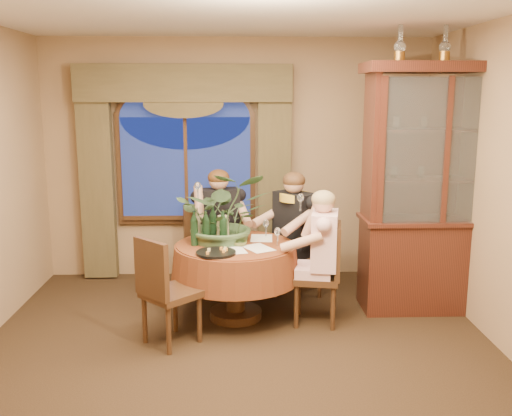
{
  "coord_description": "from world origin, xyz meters",
  "views": [
    {
      "loc": [
        -0.0,
        -4.22,
        2.17
      ],
      "look_at": [
        0.17,
        1.08,
        1.1
      ],
      "focal_mm": 40.0,
      "sensor_mm": 36.0,
      "label": 1
    }
  ],
  "objects_px": {
    "person_pink": "(324,258)",
    "centerpiece_plant": "(224,181)",
    "person_scarf": "(295,236)",
    "wine_bottle_2": "(197,224)",
    "dining_table": "(235,281)",
    "oil_lamp_left": "(400,43)",
    "oil_lamp_right": "(490,44)",
    "chair_back": "(209,251)",
    "chair_back_right": "(298,255)",
    "wine_bottle_0": "(194,228)",
    "wine_bottle_1": "(213,223)",
    "chair_front_left": "(171,291)",
    "wine_bottle_3": "(223,228)",
    "olive_bowl": "(239,244)",
    "wine_bottle_4": "(206,228)",
    "china_cabinet": "(436,190)",
    "stoneware_vase": "(223,228)",
    "oil_lamp_center": "(445,44)",
    "chair_right": "(316,274)",
    "person_back": "(219,231)"
  },
  "relations": [
    {
      "from": "person_pink",
      "to": "centerpiece_plant",
      "type": "bearing_deg",
      "value": 83.64
    },
    {
      "from": "person_scarf",
      "to": "wine_bottle_2",
      "type": "xyz_separation_m",
      "value": [
        -1.0,
        -0.42,
        0.23
      ]
    },
    {
      "from": "dining_table",
      "to": "oil_lamp_left",
      "type": "relative_size",
      "value": 3.66
    },
    {
      "from": "oil_lamp_right",
      "to": "chair_back",
      "type": "height_order",
      "value": "oil_lamp_right"
    },
    {
      "from": "oil_lamp_left",
      "to": "centerpiece_plant",
      "type": "height_order",
      "value": "oil_lamp_left"
    },
    {
      "from": "dining_table",
      "to": "centerpiece_plant",
      "type": "distance_m",
      "value": 0.98
    },
    {
      "from": "chair_back_right",
      "to": "person_pink",
      "type": "relative_size",
      "value": 0.74
    },
    {
      "from": "wine_bottle_0",
      "to": "wine_bottle_1",
      "type": "relative_size",
      "value": 1.0
    },
    {
      "from": "chair_front_left",
      "to": "wine_bottle_3",
      "type": "bearing_deg",
      "value": 95.32
    },
    {
      "from": "chair_back",
      "to": "wine_bottle_1",
      "type": "xyz_separation_m",
      "value": [
        0.08,
        -0.54,
        0.44
      ]
    },
    {
      "from": "oil_lamp_right",
      "to": "olive_bowl",
      "type": "height_order",
      "value": "oil_lamp_right"
    },
    {
      "from": "olive_bowl",
      "to": "wine_bottle_4",
      "type": "height_order",
      "value": "wine_bottle_4"
    },
    {
      "from": "wine_bottle_1",
      "to": "chair_back",
      "type": "bearing_deg",
      "value": 97.99
    },
    {
      "from": "china_cabinet",
      "to": "wine_bottle_2",
      "type": "bearing_deg",
      "value": -178.1
    },
    {
      "from": "dining_table",
      "to": "china_cabinet",
      "type": "relative_size",
      "value": 0.51
    },
    {
      "from": "wine_bottle_3",
      "to": "dining_table",
      "type": "bearing_deg",
      "value": 11.34
    },
    {
      "from": "stoneware_vase",
      "to": "wine_bottle_3",
      "type": "relative_size",
      "value": 0.77
    },
    {
      "from": "chair_back",
      "to": "person_pink",
      "type": "distance_m",
      "value": 1.44
    },
    {
      "from": "wine_bottle_3",
      "to": "wine_bottle_2",
      "type": "bearing_deg",
      "value": 149.97
    },
    {
      "from": "oil_lamp_center",
      "to": "chair_back",
      "type": "height_order",
      "value": "oil_lamp_center"
    },
    {
      "from": "wine_bottle_0",
      "to": "centerpiece_plant",
      "type": "bearing_deg",
      "value": 30.31
    },
    {
      "from": "oil_lamp_right",
      "to": "stoneware_vase",
      "type": "xyz_separation_m",
      "value": [
        -2.54,
        -0.09,
        -1.75
      ]
    },
    {
      "from": "china_cabinet",
      "to": "person_pink",
      "type": "xyz_separation_m",
      "value": [
        -1.15,
        -0.37,
        -0.58
      ]
    },
    {
      "from": "chair_front_left",
      "to": "wine_bottle_2",
      "type": "distance_m",
      "value": 0.82
    },
    {
      "from": "dining_table",
      "to": "stoneware_vase",
      "type": "height_order",
      "value": "stoneware_vase"
    },
    {
      "from": "wine_bottle_0",
      "to": "wine_bottle_1",
      "type": "xyz_separation_m",
      "value": [
        0.17,
        0.21,
        0.0
      ]
    },
    {
      "from": "chair_right",
      "to": "dining_table",
      "type": "bearing_deg",
      "value": 90.0
    },
    {
      "from": "wine_bottle_0",
      "to": "wine_bottle_2",
      "type": "xyz_separation_m",
      "value": [
        0.02,
        0.16,
        0.0
      ]
    },
    {
      "from": "oil_lamp_center",
      "to": "oil_lamp_right",
      "type": "xyz_separation_m",
      "value": [
        0.43,
        0.0,
        0.0
      ]
    },
    {
      "from": "person_pink",
      "to": "person_scarf",
      "type": "height_order",
      "value": "person_scarf"
    },
    {
      "from": "wine_bottle_2",
      "to": "wine_bottle_4",
      "type": "relative_size",
      "value": 1.0
    },
    {
      "from": "olive_bowl",
      "to": "wine_bottle_4",
      "type": "bearing_deg",
      "value": 169.49
    },
    {
      "from": "wine_bottle_1",
      "to": "wine_bottle_4",
      "type": "relative_size",
      "value": 1.0
    },
    {
      "from": "oil_lamp_center",
      "to": "chair_back_right",
      "type": "relative_size",
      "value": 0.35
    },
    {
      "from": "china_cabinet",
      "to": "wine_bottle_4",
      "type": "relative_size",
      "value": 7.45
    },
    {
      "from": "oil_lamp_center",
      "to": "person_pink",
      "type": "xyz_separation_m",
      "value": [
        -1.15,
        -0.37,
        -1.98
      ]
    },
    {
      "from": "chair_front_left",
      "to": "wine_bottle_3",
      "type": "xyz_separation_m",
      "value": [
        0.44,
        0.53,
        0.44
      ]
    },
    {
      "from": "person_back",
      "to": "centerpiece_plant",
      "type": "bearing_deg",
      "value": 84.15
    },
    {
      "from": "dining_table",
      "to": "chair_front_left",
      "type": "relative_size",
      "value": 1.3
    },
    {
      "from": "oil_lamp_center",
      "to": "person_pink",
      "type": "height_order",
      "value": "oil_lamp_center"
    },
    {
      "from": "oil_lamp_left",
      "to": "wine_bottle_4",
      "type": "relative_size",
      "value": 1.03
    },
    {
      "from": "person_back",
      "to": "oil_lamp_left",
      "type": "bearing_deg",
      "value": 148.33
    },
    {
      "from": "oil_lamp_right",
      "to": "chair_right",
      "type": "distance_m",
      "value": 2.73
    },
    {
      "from": "chair_right",
      "to": "wine_bottle_1",
      "type": "bearing_deg",
      "value": 82.41
    },
    {
      "from": "oil_lamp_left",
      "to": "wine_bottle_3",
      "type": "xyz_separation_m",
      "value": [
        -1.68,
        -0.23,
        -1.71
      ]
    },
    {
      "from": "china_cabinet",
      "to": "oil_lamp_right",
      "type": "xyz_separation_m",
      "value": [
        0.43,
        0.0,
        1.4
      ]
    },
    {
      "from": "china_cabinet",
      "to": "wine_bottle_4",
      "type": "xyz_separation_m",
      "value": [
        -2.27,
        -0.21,
        -0.31
      ]
    },
    {
      "from": "chair_back_right",
      "to": "wine_bottle_0",
      "type": "distance_m",
      "value": 1.28
    },
    {
      "from": "oil_lamp_left",
      "to": "person_pink",
      "type": "xyz_separation_m",
      "value": [
        -0.73,
        -0.37,
        -1.98
      ]
    },
    {
      "from": "chair_front_left",
      "to": "wine_bottle_1",
      "type": "height_order",
      "value": "wine_bottle_1"
    }
  ]
}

